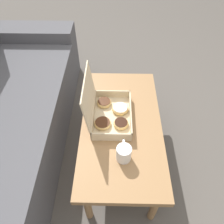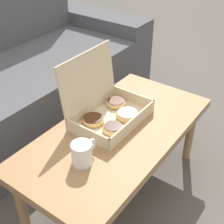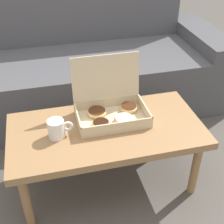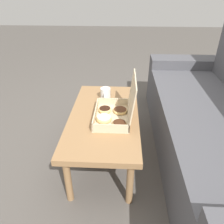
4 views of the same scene
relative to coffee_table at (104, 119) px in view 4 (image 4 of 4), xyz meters
The scene contains 4 objects.
ground_plane 0.36m from the coffee_table, 90.00° to the left, with size 12.00×12.00×0.00m, color #514C47.
coffee_table is the anchor object (origin of this frame).
pastry_box 0.14m from the coffee_table, 60.43° to the left, with size 0.37×0.28×0.31m.
coffee_mug 0.27m from the coffee_table, behind, with size 0.13×0.08×0.09m.
Camera 4 is at (1.37, 0.05, 1.23)m, focal length 35.00 mm.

